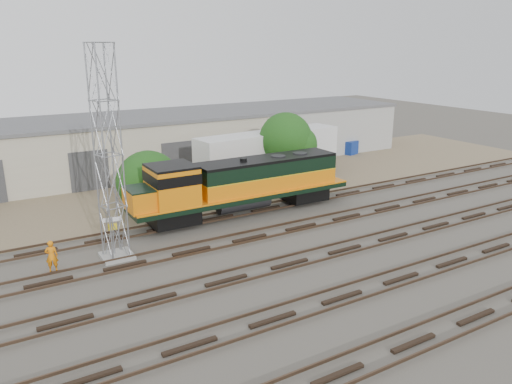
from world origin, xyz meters
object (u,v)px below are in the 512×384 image
signal_tower (109,159)px  locomotive (240,184)px  worker (52,256)px  semi_trailer (272,149)px

signal_tower → locomotive: bearing=17.0°
worker → semi_trailer: 23.26m
semi_trailer → worker: bearing=-159.4°
signal_tower → semi_trailer: signal_tower is taller
semi_trailer → signal_tower: bearing=-155.0°
semi_trailer → locomotive: bearing=-141.2°
worker → semi_trailer: (20.74, 10.35, 1.87)m
locomotive → signal_tower: (-9.85, -3.00, 3.51)m
signal_tower → worker: bearing=-179.4°
locomotive → semi_trailer: size_ratio=1.16×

